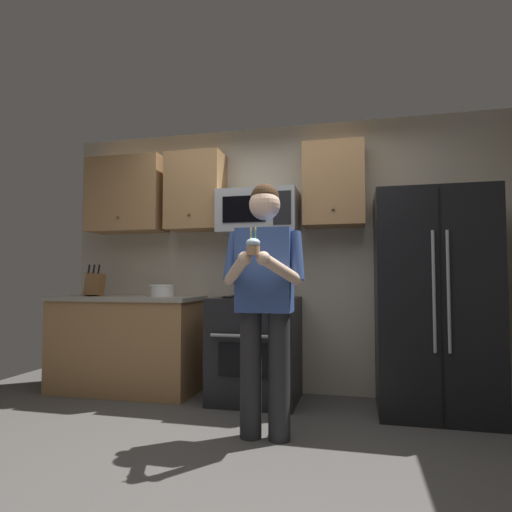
{
  "coord_description": "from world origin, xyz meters",
  "views": [
    {
      "loc": [
        0.76,
        -2.45,
        1.09
      ],
      "look_at": [
        0.06,
        0.48,
        1.25
      ],
      "focal_mm": 30.24,
      "sensor_mm": 36.0,
      "label": 1
    }
  ],
  "objects_px": {
    "microwave": "(259,212)",
    "refrigerator": "(433,302)",
    "cupcake": "(253,246)",
    "oven_range": "(256,349)",
    "knife_block": "(95,285)",
    "bowl_large_white": "(162,290)",
    "person": "(264,293)"
  },
  "relations": [
    {
      "from": "oven_range",
      "to": "knife_block",
      "type": "relative_size",
      "value": 2.91
    },
    {
      "from": "microwave",
      "to": "person",
      "type": "xyz_separation_m",
      "value": [
        0.27,
        -1.01,
        -0.72
      ]
    },
    {
      "from": "refrigerator",
      "to": "bowl_large_white",
      "type": "xyz_separation_m",
      "value": [
        -2.45,
        0.1,
        0.08
      ]
    },
    {
      "from": "refrigerator",
      "to": "cupcake",
      "type": "height_order",
      "value": "refrigerator"
    },
    {
      "from": "person",
      "to": "bowl_large_white",
      "type": "bearing_deg",
      "value": 142.26
    },
    {
      "from": "oven_range",
      "to": "person",
      "type": "relative_size",
      "value": 0.53
    },
    {
      "from": "oven_range",
      "to": "cupcake",
      "type": "height_order",
      "value": "cupcake"
    },
    {
      "from": "oven_range",
      "to": "bowl_large_white",
      "type": "relative_size",
      "value": 3.87
    },
    {
      "from": "knife_block",
      "to": "cupcake",
      "type": "bearing_deg",
      "value": -31.98
    },
    {
      "from": "person",
      "to": "cupcake",
      "type": "height_order",
      "value": "person"
    },
    {
      "from": "oven_range",
      "to": "cupcake",
      "type": "xyz_separation_m",
      "value": [
        0.28,
        -1.22,
        0.83
      ]
    },
    {
      "from": "bowl_large_white",
      "to": "cupcake",
      "type": "distance_m",
      "value": 1.8
    },
    {
      "from": "microwave",
      "to": "refrigerator",
      "type": "distance_m",
      "value": 1.72
    },
    {
      "from": "microwave",
      "to": "refrigerator",
      "type": "relative_size",
      "value": 0.41
    },
    {
      "from": "person",
      "to": "cupcake",
      "type": "bearing_deg",
      "value": -90.0
    },
    {
      "from": "person",
      "to": "oven_range",
      "type": "bearing_deg",
      "value": 107.19
    },
    {
      "from": "microwave",
      "to": "refrigerator",
      "type": "bearing_deg",
      "value": -6.03
    },
    {
      "from": "microwave",
      "to": "cupcake",
      "type": "relative_size",
      "value": 4.26
    },
    {
      "from": "oven_range",
      "to": "cupcake",
      "type": "bearing_deg",
      "value": -77.28
    },
    {
      "from": "knife_block",
      "to": "person",
      "type": "distance_m",
      "value": 2.09
    },
    {
      "from": "person",
      "to": "cupcake",
      "type": "relative_size",
      "value": 10.13
    },
    {
      "from": "refrigerator",
      "to": "knife_block",
      "type": "xyz_separation_m",
      "value": [
        -3.13,
        0.01,
        0.13
      ]
    },
    {
      "from": "microwave",
      "to": "bowl_large_white",
      "type": "xyz_separation_m",
      "value": [
        -0.95,
        -0.06,
        -0.74
      ]
    },
    {
      "from": "oven_range",
      "to": "cupcake",
      "type": "relative_size",
      "value": 5.36
    },
    {
      "from": "refrigerator",
      "to": "cupcake",
      "type": "relative_size",
      "value": 10.35
    },
    {
      "from": "bowl_large_white",
      "to": "cupcake",
      "type": "relative_size",
      "value": 1.38
    },
    {
      "from": "person",
      "to": "cupcake",
      "type": "xyz_separation_m",
      "value": [
        -0.0,
        -0.33,
        0.3
      ]
    },
    {
      "from": "microwave",
      "to": "oven_range",
      "type": "bearing_deg",
      "value": -90.02
    },
    {
      "from": "knife_block",
      "to": "person",
      "type": "bearing_deg",
      "value": -24.3
    },
    {
      "from": "microwave",
      "to": "bowl_large_white",
      "type": "bearing_deg",
      "value": -176.49
    },
    {
      "from": "refrigerator",
      "to": "bowl_large_white",
      "type": "distance_m",
      "value": 2.46
    },
    {
      "from": "refrigerator",
      "to": "oven_range",
      "type": "bearing_deg",
      "value": 178.5
    }
  ]
}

